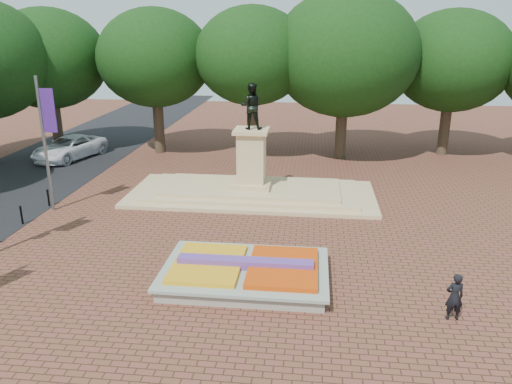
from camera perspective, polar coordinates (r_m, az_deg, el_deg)
ground at (r=21.41m, az=-3.17°, el=-7.36°), size 90.00×90.00×0.00m
flower_bed at (r=19.33m, az=-1.15°, el=-9.09°), size 6.30×4.30×0.91m
monument at (r=28.46m, az=-0.52°, el=1.24°), size 14.00×6.00×6.40m
tree_row_back at (r=37.08m, az=5.13°, el=14.33°), size 44.80×8.80×10.43m
van at (r=39.14m, az=-20.55°, el=4.77°), size 4.29×6.42×1.64m
pedestrian at (r=18.02m, az=21.73°, el=-11.06°), size 0.66×0.48×1.68m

